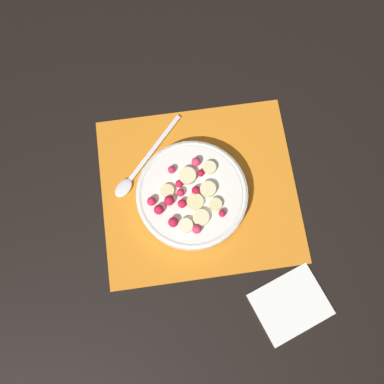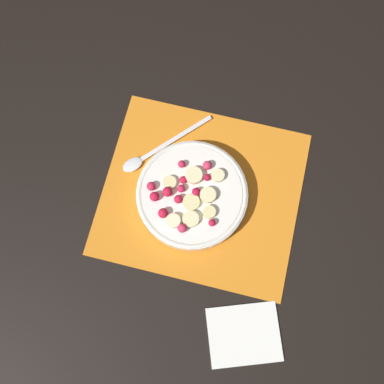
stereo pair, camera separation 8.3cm
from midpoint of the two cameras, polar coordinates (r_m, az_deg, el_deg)
name	(u,v)px [view 1 (the left image)]	position (r m, az deg, el deg)	size (l,w,h in m)	color
ground_plane	(199,190)	(0.90, -1.69, -0.25)	(3.00, 3.00, 0.00)	black
placemat	(199,190)	(0.89, -1.70, -0.20)	(0.40, 0.36, 0.01)	orange
fruit_bowl	(192,195)	(0.87, -2.73, -0.89)	(0.23, 0.23, 0.05)	silver
spoon	(136,172)	(0.91, -10.07, 2.17)	(0.16, 0.18, 0.01)	silver
napkin	(291,304)	(0.87, 10.37, -15.03)	(0.17, 0.15, 0.01)	white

